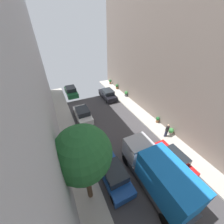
% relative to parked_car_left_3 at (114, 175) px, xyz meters
% --- Properties ---
extents(ground, '(32.00, 32.00, 0.00)m').
position_rel_parked_car_left_3_xyz_m(ground, '(2.70, -1.15, -0.72)').
color(ground, '#423F42').
extents(sidewalk_left, '(2.00, 44.00, 0.15)m').
position_rel_parked_car_left_3_xyz_m(sidewalk_left, '(-2.30, -1.15, -0.64)').
color(sidewalk_left, '#B7B2A8').
rests_on(sidewalk_left, ground).
extents(sidewalk_right, '(2.00, 44.00, 0.15)m').
position_rel_parked_car_left_3_xyz_m(sidewalk_right, '(7.70, -1.15, -0.64)').
color(sidewalk_right, '#B7B2A8').
rests_on(sidewalk_right, ground).
extents(parked_car_left_3, '(1.78, 4.20, 1.57)m').
position_rel_parked_car_left_3_xyz_m(parked_car_left_3, '(0.00, 0.00, 0.00)').
color(parked_car_left_3, '#194799').
rests_on(parked_car_left_3, ground).
extents(parked_car_left_4, '(1.78, 4.20, 1.57)m').
position_rel_parked_car_left_3_xyz_m(parked_car_left_4, '(0.00, 9.48, 0.00)').
color(parked_car_left_4, white).
rests_on(parked_car_left_4, ground).
extents(parked_car_left_5, '(1.78, 4.20, 1.57)m').
position_rel_parked_car_left_3_xyz_m(parked_car_left_5, '(0.00, 17.25, 0.00)').
color(parked_car_left_5, '#1E6638').
rests_on(parked_car_left_5, ground).
extents(parked_car_right_1, '(1.78, 4.20, 1.57)m').
position_rel_parked_car_left_3_xyz_m(parked_car_right_1, '(5.40, -1.02, 0.00)').
color(parked_car_right_1, red).
rests_on(parked_car_right_1, ground).
extents(parked_car_right_2, '(1.78, 4.20, 1.57)m').
position_rel_parked_car_left_3_xyz_m(parked_car_right_2, '(5.40, 13.33, 0.00)').
color(parked_car_right_2, black).
rests_on(parked_car_right_2, ground).
extents(delivery_truck, '(2.26, 6.60, 3.38)m').
position_rel_parked_car_left_3_xyz_m(delivery_truck, '(2.70, -1.90, 1.07)').
color(delivery_truck, '#4C4C51').
rests_on(delivery_truck, ground).
extents(pedestrian, '(0.40, 0.36, 1.72)m').
position_rel_parked_car_left_3_xyz_m(pedestrian, '(7.54, 1.93, 0.35)').
color(pedestrian, '#2D334C').
rests_on(pedestrian, sidewalk_right).
extents(street_tree_0, '(3.36, 3.36, 6.55)m').
position_rel_parked_car_left_3_xyz_m(street_tree_0, '(-2.16, -0.41, 4.27)').
color(street_tree_0, brown).
rests_on(street_tree_0, sidewalk_left).
extents(potted_plant_0, '(0.60, 0.60, 0.86)m').
position_rel_parked_car_left_3_xyz_m(potted_plant_0, '(8.29, 1.95, -0.10)').
color(potted_plant_0, '#B2A899').
rests_on(potted_plant_0, sidewalk_right).
extents(potted_plant_1, '(0.59, 0.59, 0.94)m').
position_rel_parked_car_left_3_xyz_m(potted_plant_1, '(8.47, 12.39, -0.07)').
color(potted_plant_1, slate).
rests_on(potted_plant_1, sidewalk_right).
extents(potted_plant_2, '(0.54, 0.54, 0.89)m').
position_rel_parked_car_left_3_xyz_m(potted_plant_2, '(8.46, 15.86, -0.08)').
color(potted_plant_2, brown).
rests_on(potted_plant_2, sidewalk_right).
extents(potted_plant_3, '(0.55, 0.55, 0.93)m').
position_rel_parked_car_left_3_xyz_m(potted_plant_3, '(8.30, 18.59, -0.03)').
color(potted_plant_3, brown).
rests_on(potted_plant_3, sidewalk_right).
extents(potted_plant_4, '(0.47, 0.47, 0.82)m').
position_rel_parked_car_left_3_xyz_m(potted_plant_4, '(8.43, 4.33, -0.10)').
color(potted_plant_4, brown).
rests_on(potted_plant_4, sidewalk_right).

